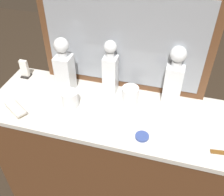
% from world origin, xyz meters
% --- Properties ---
extents(dresser, '(1.31, 0.47, 0.89)m').
position_xyz_m(dresser, '(0.00, 0.00, 0.44)').
color(dresser, brown).
rests_on(dresser, ground_plane).
extents(dresser_mirror, '(0.89, 0.03, 0.56)m').
position_xyz_m(dresser_mirror, '(0.00, 0.21, 1.17)').
color(dresser_mirror, brown).
rests_on(dresser_mirror, dresser).
extents(crystal_decanter_far_right, '(0.09, 0.09, 0.32)m').
position_xyz_m(crystal_decanter_far_right, '(-0.29, 0.10, 1.01)').
color(crystal_decanter_far_right, white).
rests_on(crystal_decanter_far_right, dresser).
extents(crystal_decanter_center, '(0.07, 0.07, 0.31)m').
position_xyz_m(crystal_decanter_center, '(-0.05, 0.14, 1.01)').
color(crystal_decanter_center, white).
rests_on(crystal_decanter_center, dresser).
extents(crystal_decanter_front, '(0.09, 0.09, 0.31)m').
position_xyz_m(crystal_decanter_front, '(0.28, 0.17, 1.01)').
color(crystal_decanter_front, white).
rests_on(crystal_decanter_front, dresser).
extents(crystal_tumbler_rear, '(0.09, 0.09, 0.09)m').
position_xyz_m(crystal_tumbler_rear, '(0.07, 0.09, 0.93)').
color(crystal_tumbler_rear, white).
rests_on(crystal_tumbler_rear, dresser).
extents(crystal_tumbler_far_left, '(0.08, 0.08, 0.09)m').
position_xyz_m(crystal_tumbler_far_left, '(-0.22, -0.02, 0.92)').
color(crystal_tumbler_far_left, white).
rests_on(crystal_tumbler_far_left, dresser).
extents(silver_brush_far_right, '(0.15, 0.12, 0.02)m').
position_xyz_m(silver_brush_far_right, '(-0.47, -0.14, 0.90)').
color(silver_brush_far_right, '#B7A88C').
rests_on(silver_brush_far_right, dresser).
extents(porcelain_dish, '(0.06, 0.06, 0.01)m').
position_xyz_m(porcelain_dish, '(0.18, -0.14, 0.89)').
color(porcelain_dish, '#33478C').
rests_on(porcelain_dish, dresser).
extents(napkin_holder, '(0.05, 0.05, 0.11)m').
position_xyz_m(napkin_holder, '(-0.57, 0.15, 0.93)').
color(napkin_holder, black).
rests_on(napkin_holder, dresser).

